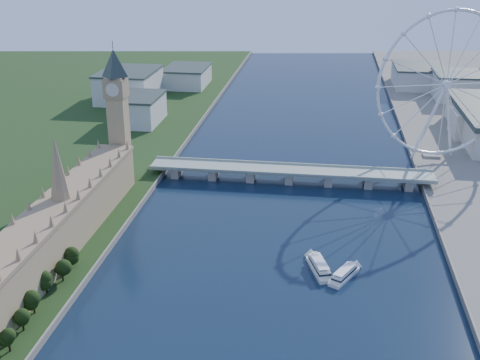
# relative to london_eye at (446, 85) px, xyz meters

# --- Properties ---
(parliament_range) EXTENTS (24.00, 200.00, 70.00)m
(parliament_range) POSITION_rel_london_eye_xyz_m (-247.98, -185.08, -49.04)
(parliament_range) COLOR tan
(parliament_range) RESTS_ON ground
(big_ben) EXTENTS (20.02, 20.02, 110.00)m
(big_ben) POSITION_rel_london_eye_xyz_m (-247.98, -77.08, -0.95)
(big_ben) COLOR tan
(big_ben) RESTS_ON ground
(westminster_bridge) EXTENTS (220.00, 22.00, 9.50)m
(westminster_bridge) POSITION_rel_london_eye_xyz_m (-119.98, -55.08, -60.89)
(westminster_bridge) COLOR gray
(westminster_bridge) RESTS_ON ground
(london_eye) EXTENTS (113.60, 39.12, 124.30)m
(london_eye) POSITION_rel_london_eye_xyz_m (0.00, 0.00, 0.00)
(london_eye) COLOR silver
(london_eye) RESTS_ON ground
(city_skyline) EXTENTS (505.00, 280.00, 32.00)m
(city_skyline) POSITION_rel_london_eye_xyz_m (-80.75, 205.00, -50.56)
(city_skyline) COLOR beige
(city_skyline) RESTS_ON ground
(tour_boat_near) EXTENTS (17.70, 32.84, 7.06)m
(tour_boat_near) POSITION_rel_london_eye_xyz_m (-94.15, -191.11, -67.52)
(tour_boat_near) COLOR silver
(tour_boat_near) RESTS_ON ground
(tour_boat_far) EXTENTS (19.91, 28.77, 6.33)m
(tour_boat_far) POSITION_rel_london_eye_xyz_m (-80.20, -196.90, -67.52)
(tour_boat_far) COLOR silver
(tour_boat_far) RESTS_ON ground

